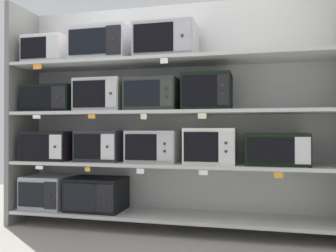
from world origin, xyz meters
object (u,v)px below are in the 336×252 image
Objects in this scene: microwave_11 at (49,51)px; microwave_12 at (102,46)px; microwave_5 at (211,146)px; microwave_3 at (101,146)px; microwave_9 at (154,95)px; microwave_6 at (276,149)px; microwave_2 at (51,146)px; microwave_4 at (153,146)px; microwave_13 at (167,42)px; microwave_0 at (48,191)px; microwave_10 at (207,92)px; microwave_1 at (97,194)px; microwave_8 at (102,96)px; microwave_7 at (52,99)px.

microwave_12 is (0.59, 0.00, 0.03)m from microwave_11.
microwave_12 is (-1.07, 0.00, 0.97)m from microwave_5.
microwave_12 is (0.01, 0.00, 0.98)m from microwave_3.
microwave_3 is 0.73m from microwave_9.
microwave_3 is at bearing -179.99° from microwave_6.
microwave_2 is 1.08× the size of microwave_5.
microwave_4 is (1.08, -0.00, 0.00)m from microwave_2.
microwave_4 is 0.99m from microwave_13.
microwave_10 reaches higher than microwave_0.
microwave_12 is (0.55, 0.00, 0.99)m from microwave_2.
microwave_10 is at bearing -0.01° from microwave_13.
microwave_9 is 0.85× the size of microwave_13.
microwave_10 is (1.09, 0.00, 0.97)m from microwave_1.
microwave_5 reaches higher than microwave_2.
microwave_4 is 0.72m from microwave_10.
microwave_6 is 1.71m from microwave_8.
microwave_4 is at bearing -0.01° from microwave_3.
microwave_13 reaches higher than microwave_0.
microwave_11 is (-0.53, 0.00, 1.43)m from microwave_1.
microwave_4 is at bearing -179.99° from microwave_6.
microwave_8 is (-0.52, -0.00, 0.49)m from microwave_4.
microwave_0 is 0.77× the size of microwave_13.
microwave_2 is 0.96m from microwave_11.
microwave_10 is (1.05, -0.00, 0.50)m from microwave_3.
microwave_6 is 1.14× the size of microwave_8.
microwave_3 is (0.57, -0.00, 0.47)m from microwave_0.
microwave_2 is 0.95× the size of microwave_7.
microwave_11 is at bearing -180.00° from microwave_12.
microwave_1 is (0.53, -0.00, -0.00)m from microwave_0.
microwave_5 is (0.54, -0.00, 0.01)m from microwave_4.
microwave_5 is 0.97× the size of microwave_8.
microwave_1 is 1.12m from microwave_9.
microwave_1 is 1.61m from microwave_13.
microwave_7 is (-1.06, 0.00, 0.47)m from microwave_4.
microwave_4 reaches higher than microwave_6.
microwave_3 is 1.01× the size of microwave_10.
microwave_7 reaches higher than microwave_2.
microwave_9 is at bearing 0.01° from microwave_8.
microwave_5 is at bearing 0.01° from microwave_10.
microwave_7 is 1.30m from microwave_13.
microwave_4 is at bearing -179.20° from microwave_9.
microwave_12 is at bearing 179.98° from microwave_10.
microwave_0 is at bearing 179.99° from microwave_10.
microwave_3 is at bearing -0.02° from microwave_11.
microwave_0 is 1.01× the size of microwave_10.
microwave_3 reaches higher than microwave_1.
microwave_3 reaches higher than microwave_6.
microwave_13 reaches higher than microwave_5.
microwave_11 is (-1.65, 0.00, 0.94)m from microwave_5.
microwave_7 reaches higher than microwave_1.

